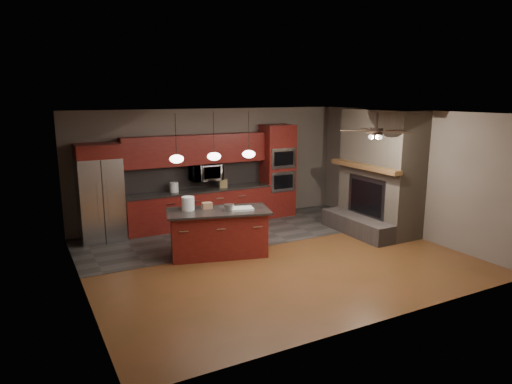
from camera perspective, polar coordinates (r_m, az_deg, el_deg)
ground at (r=9.09m, az=2.01°, el=-8.05°), size 7.00×7.00×0.00m
ceiling at (r=8.54m, az=2.15°, el=9.88°), size 7.00×6.00×0.02m
back_wall at (r=11.36m, az=-5.52°, el=3.28°), size 7.00×0.02×2.80m
right_wall at (r=10.86m, az=18.30°, el=2.31°), size 0.02×6.00×2.80m
left_wall at (r=7.62m, az=-21.37°, el=-1.85°), size 0.02×6.00×2.80m
slate_tile_patch at (r=10.60m, az=-2.87°, el=-5.07°), size 7.00×2.40×0.01m
fireplace_column at (r=10.84m, az=15.05°, el=1.94°), size 1.30×2.10×2.80m
back_cabinetry at (r=11.05m, az=-7.23°, el=0.31°), size 3.59×0.64×2.20m
oven_tower at (r=11.87m, az=2.68°, el=2.68°), size 0.80×0.63×2.38m
microwave at (r=11.05m, az=-6.33°, el=2.48°), size 0.73×0.41×0.50m
refrigerator at (r=10.33m, az=-18.92°, el=-0.13°), size 0.91×0.75×2.12m
kitchen_island at (r=9.04m, az=-4.70°, el=-5.07°), size 2.16×1.40×0.92m
white_bucket at (r=8.96m, az=-8.50°, el=-1.43°), size 0.27×0.27×0.26m
paint_can at (r=8.84m, az=-3.40°, el=-1.96°), size 0.27×0.27×0.13m
paint_tray at (r=8.92m, az=-1.80°, el=-2.10°), size 0.51×0.42×0.04m
cardboard_box at (r=9.06m, az=-6.13°, el=-1.69°), size 0.20×0.16×0.12m
counter_bucket at (r=10.78m, az=-10.20°, el=0.58°), size 0.24×0.24×0.23m
counter_box at (r=11.17m, az=-4.08°, el=1.07°), size 0.22×0.20×0.20m
pendant_left at (r=8.58m, az=-9.89°, el=4.12°), size 0.26×0.26×0.92m
pendant_center at (r=8.84m, az=-5.26°, el=4.48°), size 0.26×0.26×0.92m
pendant_right at (r=9.15m, az=-0.91°, el=4.78°), size 0.26×0.26×0.92m
ceiling_fan at (r=8.98m, az=14.83°, el=7.41°), size 1.27×1.33×0.41m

